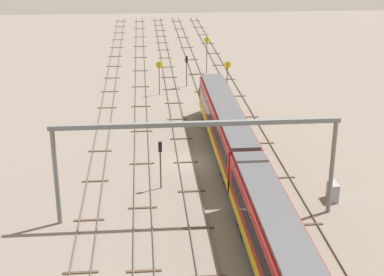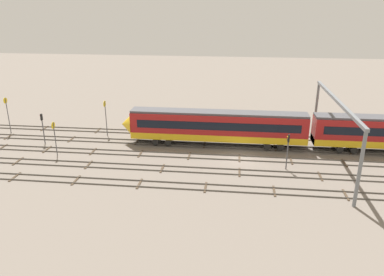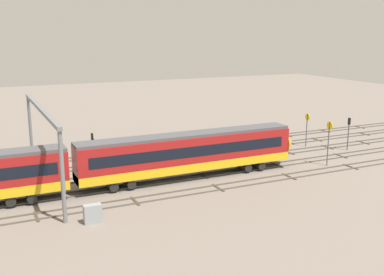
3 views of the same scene
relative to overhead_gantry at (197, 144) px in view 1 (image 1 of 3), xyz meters
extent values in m
plane|color=slate|center=(11.17, 0.00, -6.35)|extent=(191.86, 191.86, 0.00)
cube|color=#59544C|center=(11.17, -9.28, -6.27)|extent=(175.86, 0.07, 0.16)
cube|color=#59544C|center=(11.17, -7.85, -6.27)|extent=(175.86, 0.07, 0.16)
cube|color=#473828|center=(-2.01, -8.56, -6.31)|extent=(0.24, 2.40, 0.08)
cube|color=#473828|center=(6.78, -8.56, -6.31)|extent=(0.24, 2.40, 0.08)
cube|color=#473828|center=(15.57, -8.56, -6.31)|extent=(0.24, 2.40, 0.08)
cube|color=#473828|center=(24.36, -8.56, -6.31)|extent=(0.24, 2.40, 0.08)
cube|color=#473828|center=(33.16, -8.56, -6.31)|extent=(0.24, 2.40, 0.08)
cube|color=#473828|center=(41.95, -8.56, -6.31)|extent=(0.24, 2.40, 0.08)
cube|color=#473828|center=(50.74, -8.56, -6.31)|extent=(0.24, 2.40, 0.08)
cube|color=#473828|center=(59.53, -8.56, -6.31)|extent=(0.24, 2.40, 0.08)
cube|color=#473828|center=(68.33, -8.56, -6.31)|extent=(0.24, 2.40, 0.08)
cube|color=#473828|center=(77.12, -8.56, -6.31)|extent=(0.24, 2.40, 0.08)
cube|color=#473828|center=(85.91, -8.56, -6.31)|extent=(0.24, 2.40, 0.08)
cube|color=#473828|center=(94.71, -8.56, -6.31)|extent=(0.24, 2.40, 0.08)
cube|color=#59544C|center=(11.17, -5.00, -6.27)|extent=(175.86, 0.07, 0.16)
cube|color=#59544C|center=(11.17, -3.56, -6.27)|extent=(175.86, 0.07, 0.16)
cube|color=#473828|center=(-3.48, -4.28, -6.31)|extent=(0.24, 2.40, 0.08)
cube|color=#473828|center=(6.29, -4.28, -6.31)|extent=(0.24, 2.40, 0.08)
cube|color=#473828|center=(16.06, -4.28, -6.31)|extent=(0.24, 2.40, 0.08)
cube|color=#473828|center=(25.83, -4.28, -6.31)|extent=(0.24, 2.40, 0.08)
cube|color=#473828|center=(35.60, -4.28, -6.31)|extent=(0.24, 2.40, 0.08)
cube|color=#473828|center=(45.37, -4.28, -6.31)|extent=(0.24, 2.40, 0.08)
cube|color=#473828|center=(55.14, -4.28, -6.31)|extent=(0.24, 2.40, 0.08)
cube|color=#473828|center=(64.91, -4.28, -6.31)|extent=(0.24, 2.40, 0.08)
cube|color=#473828|center=(74.68, -4.28, -6.31)|extent=(0.24, 2.40, 0.08)
cube|color=#473828|center=(84.45, -4.28, -6.31)|extent=(0.24, 2.40, 0.08)
cube|color=#473828|center=(94.22, -4.28, -6.31)|extent=(0.24, 2.40, 0.08)
cube|color=#59544C|center=(11.17, -0.71, -6.27)|extent=(175.86, 0.07, 0.16)
cube|color=#59544C|center=(11.17, 0.72, -6.27)|extent=(175.86, 0.07, 0.16)
cube|color=#473828|center=(-1.85, 0.00, -6.31)|extent=(0.24, 2.40, 0.08)
cube|color=#473828|center=(4.66, 0.00, -6.31)|extent=(0.24, 2.40, 0.08)
cube|color=#473828|center=(11.17, 0.00, -6.31)|extent=(0.24, 2.40, 0.08)
cube|color=#473828|center=(17.69, 0.00, -6.31)|extent=(0.24, 2.40, 0.08)
cube|color=#473828|center=(24.20, 0.00, -6.31)|extent=(0.24, 2.40, 0.08)
cube|color=#473828|center=(30.71, 0.00, -6.31)|extent=(0.24, 2.40, 0.08)
cube|color=#473828|center=(37.23, 0.00, -6.31)|extent=(0.24, 2.40, 0.08)
cube|color=#473828|center=(43.74, 0.00, -6.31)|extent=(0.24, 2.40, 0.08)
cube|color=#473828|center=(50.25, 0.00, -6.31)|extent=(0.24, 2.40, 0.08)
cube|color=#473828|center=(56.77, 0.00, -6.31)|extent=(0.24, 2.40, 0.08)
cube|color=#473828|center=(63.28, 0.00, -6.31)|extent=(0.24, 2.40, 0.08)
cube|color=#473828|center=(69.79, 0.00, -6.31)|extent=(0.24, 2.40, 0.08)
cube|color=#473828|center=(76.31, 0.00, -6.31)|extent=(0.24, 2.40, 0.08)
cube|color=#473828|center=(82.82, 0.00, -6.31)|extent=(0.24, 2.40, 0.08)
cube|color=#473828|center=(89.33, 0.00, -6.31)|extent=(0.24, 2.40, 0.08)
cube|color=#473828|center=(95.85, 0.00, -6.31)|extent=(0.24, 2.40, 0.08)
cube|color=#59544C|center=(11.17, 3.57, -6.27)|extent=(175.86, 0.07, 0.16)
cube|color=#59544C|center=(11.17, 5.00, -6.27)|extent=(175.86, 0.07, 0.16)
cube|color=#473828|center=(-7.34, 4.29, -6.31)|extent=(0.24, 2.40, 0.08)
cube|color=#473828|center=(1.92, 4.29, -6.31)|extent=(0.24, 2.40, 0.08)
cube|color=#473828|center=(11.17, 4.29, -6.31)|extent=(0.24, 2.40, 0.08)
cube|color=#473828|center=(20.43, 4.29, -6.31)|extent=(0.24, 2.40, 0.08)
cube|color=#473828|center=(29.69, 4.29, -6.31)|extent=(0.24, 2.40, 0.08)
cube|color=#473828|center=(38.94, 4.29, -6.31)|extent=(0.24, 2.40, 0.08)
cube|color=#473828|center=(48.20, 4.29, -6.31)|extent=(0.24, 2.40, 0.08)
cube|color=#473828|center=(57.45, 4.29, -6.31)|extent=(0.24, 2.40, 0.08)
cube|color=#473828|center=(66.71, 4.29, -6.31)|extent=(0.24, 2.40, 0.08)
cube|color=#473828|center=(75.96, 4.29, -6.31)|extent=(0.24, 2.40, 0.08)
cube|color=#473828|center=(85.22, 4.29, -6.31)|extent=(0.24, 2.40, 0.08)
cube|color=#473828|center=(94.47, 4.29, -6.31)|extent=(0.24, 2.40, 0.08)
cube|color=#59544C|center=(11.17, 7.85, -6.27)|extent=(175.86, 0.07, 0.16)
cube|color=#59544C|center=(11.17, 9.29, -6.27)|extent=(175.86, 0.07, 0.16)
cube|color=#473828|center=(-7.14, 8.57, -6.31)|extent=(0.24, 2.40, 0.08)
cube|color=#473828|center=(0.18, 8.57, -6.31)|extent=(0.24, 2.40, 0.08)
cube|color=#473828|center=(7.51, 8.57, -6.31)|extent=(0.24, 2.40, 0.08)
cube|color=#473828|center=(14.84, 8.57, -6.31)|extent=(0.24, 2.40, 0.08)
cube|color=#473828|center=(22.17, 8.57, -6.31)|extent=(0.24, 2.40, 0.08)
cube|color=#473828|center=(29.49, 8.57, -6.31)|extent=(0.24, 2.40, 0.08)
cube|color=#473828|center=(36.82, 8.57, -6.31)|extent=(0.24, 2.40, 0.08)
cube|color=#473828|center=(44.15, 8.57, -6.31)|extent=(0.24, 2.40, 0.08)
cube|color=#473828|center=(51.47, 8.57, -6.31)|extent=(0.24, 2.40, 0.08)
cube|color=#473828|center=(58.80, 8.57, -6.31)|extent=(0.24, 2.40, 0.08)
cube|color=#473828|center=(66.13, 8.57, -6.31)|extent=(0.24, 2.40, 0.08)
cube|color=#473828|center=(73.46, 8.57, -6.31)|extent=(0.24, 2.40, 0.08)
cube|color=#473828|center=(80.78, 8.57, -6.31)|extent=(0.24, 2.40, 0.08)
cube|color=#473828|center=(88.11, 8.57, -6.31)|extent=(0.24, 2.40, 0.08)
cube|color=#473828|center=(95.44, 8.57, -6.31)|extent=(0.24, 2.40, 0.08)
cube|color=maroon|center=(14.25, -4.28, -3.49)|extent=(24.00, 2.90, 3.60)
cube|color=gold|center=(14.25, -4.28, -4.84)|extent=(24.00, 2.94, 0.90)
cube|color=#4C4C51|center=(14.25, -4.28, -1.54)|extent=(24.00, 2.50, 0.30)
cube|color=black|center=(14.25, -5.74, -3.05)|extent=(22.00, 0.04, 1.10)
cube|color=black|center=(14.25, -2.82, -3.05)|extent=(22.00, 0.04, 1.10)
cylinder|color=black|center=(5.67, -4.28, -5.74)|extent=(0.90, 2.70, 0.90)
cylinder|color=black|center=(7.47, -4.28, -5.74)|extent=(0.90, 2.70, 0.90)
cylinder|color=black|center=(21.03, -4.28, -5.74)|extent=(0.90, 2.70, 0.90)
cylinder|color=black|center=(22.83, -4.28, -5.74)|extent=(0.90, 2.70, 0.90)
cube|color=maroon|center=(-10.55, -4.28, -3.49)|extent=(24.00, 2.90, 3.60)
cube|color=gold|center=(-10.55, -4.28, -4.84)|extent=(24.00, 2.94, 0.90)
cube|color=#4C4C51|center=(-10.55, -4.28, -1.54)|extent=(24.00, 2.50, 0.30)
cube|color=black|center=(-10.55, -5.74, -3.05)|extent=(22.00, 0.04, 1.10)
cube|color=black|center=(-10.55, -2.82, -3.05)|extent=(22.00, 0.04, 1.10)
cylinder|color=black|center=(-3.77, -4.28, -5.74)|extent=(0.90, 2.70, 0.90)
cylinder|color=black|center=(-1.97, -4.28, -5.74)|extent=(0.90, 2.70, 0.90)
cone|color=gold|center=(27.05, -4.28, -3.67)|extent=(1.60, 3.24, 3.24)
cylinder|color=slate|center=(0.00, -10.79, -2.46)|extent=(0.36, 0.36, 7.77)
cylinder|color=slate|center=(0.00, 10.79, -2.46)|extent=(0.36, 0.36, 7.77)
cube|color=slate|center=(0.00, 0.00, 1.60)|extent=(0.40, 22.19, 0.35)
cylinder|color=#4C4C51|center=(46.01, -5.91, -3.58)|extent=(0.12, 0.12, 5.53)
cylinder|color=yellow|center=(46.05, -5.91, -1.21)|extent=(0.05, 0.89, 0.89)
cube|color=black|center=(46.08, -5.91, -1.21)|extent=(0.02, 0.40, 0.12)
cylinder|color=#4C4C51|center=(34.91, 1.75, -4.08)|extent=(0.12, 0.12, 4.54)
cylinder|color=yellow|center=(34.95, 1.75, -2.22)|extent=(0.05, 0.91, 0.91)
cube|color=black|center=(34.98, 1.75, -2.22)|extent=(0.02, 0.41, 0.12)
cylinder|color=#4C4C51|center=(31.07, -6.90, -3.72)|extent=(0.12, 0.12, 5.25)
cylinder|color=yellow|center=(31.11, -6.90, -1.52)|extent=(0.05, 0.94, 0.94)
cube|color=black|center=(31.14, -6.90, -1.52)|extent=(0.02, 0.42, 0.12)
cylinder|color=#4C4C51|center=(38.63, -2.23, -4.61)|extent=(0.14, 0.14, 3.47)
cube|color=black|center=(38.63, -2.23, -2.43)|extent=(0.20, 0.32, 0.90)
sphere|color=red|center=(38.74, -2.23, -2.23)|extent=(0.20, 0.20, 0.20)
sphere|color=#262626|center=(38.74, -2.23, -2.62)|extent=(0.20, 0.20, 0.20)
cylinder|color=#4C4C51|center=(5.62, 2.65, -4.59)|extent=(0.14, 0.14, 3.50)
cube|color=black|center=(5.62, 2.65, -2.39)|extent=(0.20, 0.32, 0.90)
sphere|color=yellow|center=(5.73, 2.65, -2.19)|extent=(0.20, 0.20, 0.20)
sphere|color=#262626|center=(5.73, 2.65, -2.59)|extent=(0.20, 0.20, 0.20)
cube|color=gray|center=(2.06, -11.79, -5.56)|extent=(1.47, 0.68, 1.57)
cube|color=#333333|center=(2.81, -11.79, -5.32)|extent=(0.02, 0.48, 0.24)
camera|label=1|loc=(-41.24, 3.96, 16.15)|focal=54.51mm
camera|label=2|loc=(12.03, 44.82, 12.57)|focal=35.09mm
camera|label=3|loc=(-5.86, -47.64, 9.00)|focal=43.38mm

